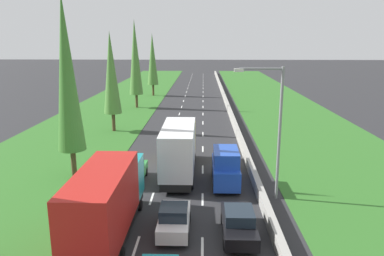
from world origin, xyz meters
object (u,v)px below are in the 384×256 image
(green_hatchback_left_lane, at_px, (133,171))
(blue_van_right_lane, at_px, (226,167))
(black_sedan_right_lane, at_px, (239,223))
(poplar_tree_fifth, at_px, (152,59))
(poplar_tree_fourth, at_px, (135,58))
(street_light_mast, at_px, (275,124))
(poplar_tree_second, at_px, (67,74))
(poplar_tree_third, at_px, (111,73))
(white_box_truck_centre_lane, at_px, (179,148))
(white_hatchback_centre_lane, at_px, (174,219))
(red_box_truck_left_lane, at_px, (107,201))

(green_hatchback_left_lane, bearing_deg, blue_van_right_lane, -4.10)
(black_sedan_right_lane, distance_m, poplar_tree_fifth, 54.94)
(poplar_tree_fourth, height_order, street_light_mast, poplar_tree_fourth)
(black_sedan_right_lane, xyz_separation_m, green_hatchback_left_lane, (-7.33, 7.98, 0.02))
(blue_van_right_lane, xyz_separation_m, poplar_tree_second, (-11.99, 1.56, 6.72))
(poplar_tree_second, xyz_separation_m, poplar_tree_third, (-0.39, 15.03, -1.22))
(poplar_tree_third, distance_m, poplar_tree_fifth, 29.24)
(black_sedan_right_lane, xyz_separation_m, street_light_mast, (2.71, 5.15, 4.42))
(blue_van_right_lane, bearing_deg, white_box_truck_centre_lane, 148.60)
(poplar_tree_second, bearing_deg, poplar_tree_fifth, 89.37)
(white_hatchback_centre_lane, relative_size, poplar_tree_third, 0.33)
(white_hatchback_centre_lane, relative_size, poplar_tree_second, 0.28)
(white_box_truck_centre_lane, bearing_deg, poplar_tree_second, -175.67)
(white_hatchback_centre_lane, bearing_deg, white_box_truck_centre_lane, 91.91)
(white_hatchback_centre_lane, height_order, red_box_truck_left_lane, red_box_truck_left_lane)
(green_hatchback_left_lane, bearing_deg, white_hatchback_centre_lane, -64.11)
(red_box_truck_left_lane, bearing_deg, green_hatchback_left_lane, 91.47)
(poplar_tree_third, bearing_deg, poplar_tree_fourth, 90.12)
(blue_van_right_lane, bearing_deg, poplar_tree_fifth, 104.10)
(white_box_truck_centre_lane, height_order, poplar_tree_second, poplar_tree_second)
(black_sedan_right_lane, xyz_separation_m, poplar_tree_fifth, (-11.80, 53.29, 6.24))
(blue_van_right_lane, relative_size, poplar_tree_second, 0.35)
(white_box_truck_centre_lane, relative_size, poplar_tree_fifth, 0.78)
(blue_van_right_lane, bearing_deg, green_hatchback_left_lane, 175.90)
(white_hatchback_centre_lane, relative_size, red_box_truck_left_lane, 0.41)
(green_hatchback_left_lane, distance_m, poplar_tree_fifth, 45.96)
(poplar_tree_second, xyz_separation_m, street_light_mast, (15.00, -3.88, -2.89))
(poplar_tree_fifth, relative_size, street_light_mast, 1.33)
(red_box_truck_left_lane, bearing_deg, white_box_truck_centre_lane, 72.30)
(red_box_truck_left_lane, xyz_separation_m, poplar_tree_fifth, (-4.69, 53.71, 4.87))
(white_box_truck_centre_lane, relative_size, street_light_mast, 1.04)
(poplar_tree_fourth, relative_size, poplar_tree_fifth, 1.15)
(black_sedan_right_lane, xyz_separation_m, poplar_tree_third, (-12.67, 24.06, 6.09))
(blue_van_right_lane, relative_size, green_hatchback_left_lane, 1.26)
(green_hatchback_left_lane, relative_size, poplar_tree_second, 0.28)
(blue_van_right_lane, distance_m, poplar_tree_second, 13.83)
(blue_van_right_lane, xyz_separation_m, poplar_tree_fourth, (-12.41, 32.43, 6.58))
(poplar_tree_second, xyz_separation_m, poplar_tree_fourth, (-0.42, 30.87, -0.14))
(white_box_truck_centre_lane, height_order, street_light_mast, street_light_mast)
(black_sedan_right_lane, height_order, red_box_truck_left_lane, red_box_truck_left_lane)
(blue_van_right_lane, height_order, green_hatchback_left_lane, blue_van_right_lane)
(poplar_tree_fifth, bearing_deg, green_hatchback_left_lane, -84.36)
(poplar_tree_fifth, bearing_deg, poplar_tree_fourth, -93.85)
(white_hatchback_centre_lane, height_order, poplar_tree_fifth, poplar_tree_fifth)
(green_hatchback_left_lane, bearing_deg, red_box_truck_left_lane, -88.53)
(green_hatchback_left_lane, xyz_separation_m, poplar_tree_fourth, (-5.38, 31.92, 7.14))
(poplar_tree_fifth, xyz_separation_m, street_light_mast, (14.52, -48.14, -1.82))
(black_sedan_right_lane, height_order, poplar_tree_third, poplar_tree_third)
(street_light_mast, bearing_deg, poplar_tree_third, 129.13)
(street_light_mast, bearing_deg, poplar_tree_fifth, 106.78)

